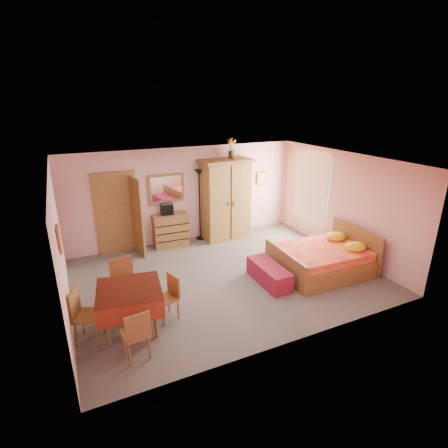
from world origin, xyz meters
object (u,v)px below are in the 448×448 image
chair_west (89,315)px  bed (321,252)px  bench (269,274)px  chair_south (135,333)px  chest_of_drawers (171,230)px  floor_lamp (200,205)px  sunflower_vase (231,148)px  stereo (167,209)px  dining_table (131,308)px  chair_north (127,285)px  wardrobe (226,200)px  wall_mirror (166,188)px  chair_east (166,298)px

chair_west → bed: bearing=113.9°
bench → chair_south: (-3.10, -1.10, 0.22)m
chest_of_drawers → floor_lamp: bearing=8.6°
chest_of_drawers → chair_south: chest_of_drawers is taller
sunflower_vase → bench: size_ratio=0.44×
stereo → bed: 4.10m
dining_table → chair_south: (-0.08, -0.76, 0.04)m
chest_of_drawers → chair_north: (-1.65, -2.61, 0.05)m
bench → wardrobe: bearing=84.0°
bed → chest_of_drawers: bearing=134.1°
wall_mirror → chair_north: bearing=-124.7°
chair_north → chest_of_drawers: bearing=-135.4°
chest_of_drawers → chair_west: 4.06m
stereo → chair_north: bearing=-120.9°
stereo → sunflower_vase: (1.88, -0.03, 1.50)m
floor_lamp → chair_south: size_ratio=2.33×
chest_of_drawers → sunflower_vase: size_ratio=1.72×
floor_lamp → wardrobe: wardrobe is taller
wall_mirror → chair_east: size_ratio=1.19×
wardrobe → dining_table: bearing=-140.0°
chair_south → dining_table: bearing=77.4°
floor_lamp → chair_east: floor_lamp is taller
dining_table → chair_west: 0.68m
chest_of_drawers → chair_east: chest_of_drawers is taller
sunflower_vase → bench: 3.76m
chest_of_drawers → stereo: size_ratio=3.00×
stereo → sunflower_vase: 2.41m
chair_north → bed: bearing=162.2°
sunflower_vase → wall_mirror: bearing=173.8°
bench → dining_table: size_ratio=1.17×
floor_lamp → dining_table: bearing=-127.9°
wall_mirror → bed: wall_mirror is taller
wardrobe → sunflower_vase: size_ratio=4.14×
chair_east → floor_lamp: bearing=-46.3°
wall_mirror → chair_west: size_ratio=1.04×
floor_lamp → chair_north: bearing=-133.2°
floor_lamp → chair_west: 4.74m
chair_south → chair_east: (0.71, 0.78, -0.01)m
bench → chair_north: (-2.96, 0.30, 0.29)m
wardrobe → bench: (-0.29, -2.81, -0.92)m
dining_table → chair_south: bearing=-95.9°
chest_of_drawers → sunflower_vase: bearing=2.8°
dining_table → stereo: bearing=63.4°
wall_mirror → wardrobe: 1.68m
sunflower_vase → chair_east: (-2.90, -3.24, -2.11)m
floor_lamp → bench: (0.42, -3.00, -0.79)m
wall_mirror → sunflower_vase: size_ratio=1.80×
bench → bed: bearing=-2.6°
chest_of_drawers → bed: bed is taller
sunflower_vase → chair_south: sunflower_vase is taller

